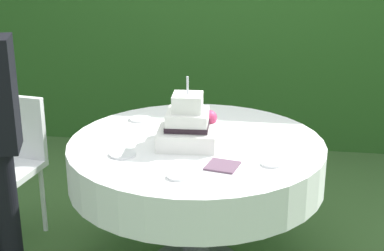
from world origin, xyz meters
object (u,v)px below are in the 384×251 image
object	(u,v)px
cake_table	(196,163)
garden_chair	(9,155)
napkin_stack	(222,166)
serving_plate_left	(140,119)
serving_plate_near	(178,176)
wedding_cake	(188,126)
serving_plate_far	(272,164)
serving_plate_right	(123,154)

from	to	relation	value
cake_table	garden_chair	xyz separation A→B (m)	(-1.19, 0.22, -0.11)
napkin_stack	serving_plate_left	bearing A→B (deg)	131.37
serving_plate_near	napkin_stack	size ratio (longest dim) A/B	0.69
wedding_cake	serving_plate_left	distance (m)	0.50
serving_plate_near	serving_plate_far	xyz separation A→B (m)	(0.43, 0.21, 0.00)
serving_plate_left	napkin_stack	bearing A→B (deg)	-48.63
serving_plate_far	serving_plate_left	world-z (taller)	same
wedding_cake	napkin_stack	xyz separation A→B (m)	(0.21, -0.28, -0.10)
napkin_stack	garden_chair	distance (m)	1.48
serving_plate_near	serving_plate_far	distance (m)	0.48
serving_plate_right	wedding_cake	bearing A→B (deg)	33.42
napkin_stack	garden_chair	xyz separation A→B (m)	(-1.36, 0.53, -0.24)
napkin_stack	wedding_cake	bearing A→B (deg)	126.86
serving_plate_right	napkin_stack	xyz separation A→B (m)	(0.52, -0.07, -0.00)
serving_plate_left	serving_plate_far	bearing A→B (deg)	-35.88
cake_table	serving_plate_near	bearing A→B (deg)	-92.86
serving_plate_near	napkin_stack	distance (m)	0.25
napkin_stack	garden_chair	size ratio (longest dim) A/B	0.17
cake_table	serving_plate_right	bearing A→B (deg)	-145.76
serving_plate_near	serving_plate_far	world-z (taller)	same
serving_plate_right	garden_chair	distance (m)	0.99
serving_plate_right	garden_chair	world-z (taller)	garden_chair
serving_plate_near	serving_plate_left	bearing A→B (deg)	114.62
serving_plate_left	napkin_stack	world-z (taller)	serving_plate_left
serving_plate_right	serving_plate_far	bearing A→B (deg)	-1.32
cake_table	serving_plate_left	distance (m)	0.51
garden_chair	serving_plate_right	bearing A→B (deg)	-28.12
serving_plate_left	cake_table	bearing A→B (deg)	-39.70
napkin_stack	cake_table	bearing A→B (deg)	118.78
serving_plate_far	garden_chair	xyz separation A→B (m)	(-1.60, 0.47, -0.24)
wedding_cake	serving_plate_left	size ratio (longest dim) A/B	2.90
serving_plate_near	serving_plate_left	distance (m)	0.86
cake_table	serving_plate_left	bearing A→B (deg)	140.30
serving_plate_far	serving_plate_left	size ratio (longest dim) A/B	0.79
serving_plate_left	napkin_stack	size ratio (longest dim) A/B	0.87
cake_table	serving_plate_far	world-z (taller)	serving_plate_far
serving_plate_far	napkin_stack	bearing A→B (deg)	-166.29
serving_plate_right	napkin_stack	distance (m)	0.52
cake_table	serving_plate_near	distance (m)	0.48
serving_plate_near	napkin_stack	xyz separation A→B (m)	(0.19, 0.16, -0.00)
wedding_cake	serving_plate_near	distance (m)	0.44
serving_plate_far	serving_plate_right	bearing A→B (deg)	178.68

